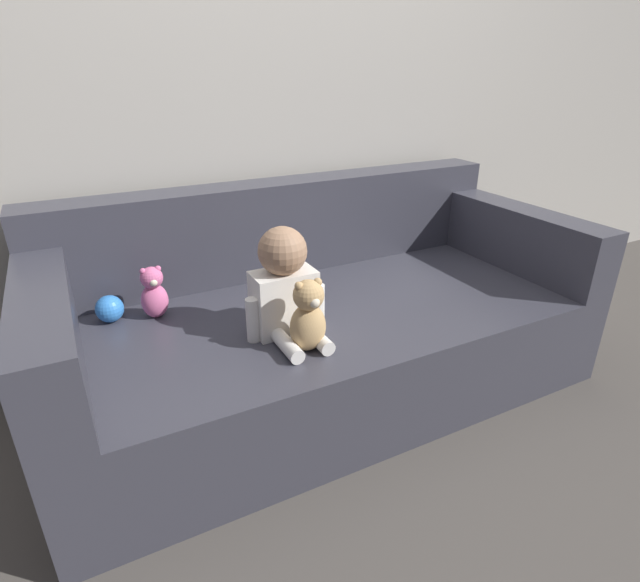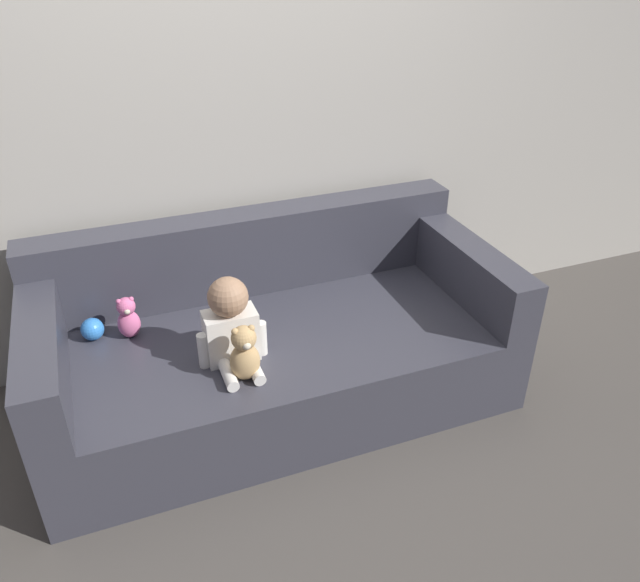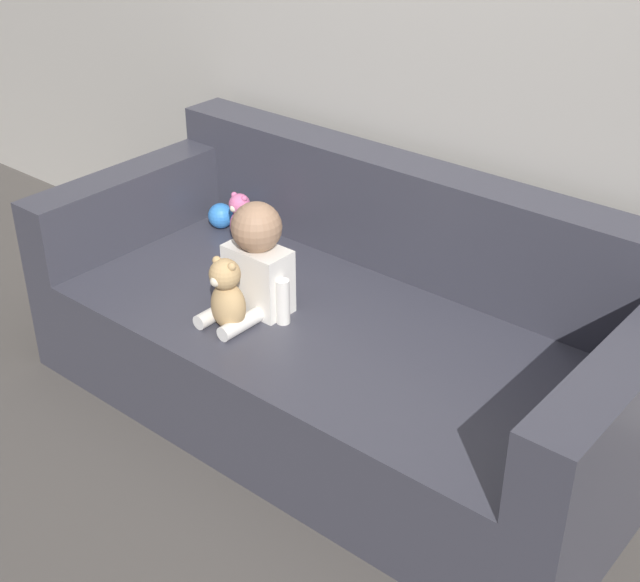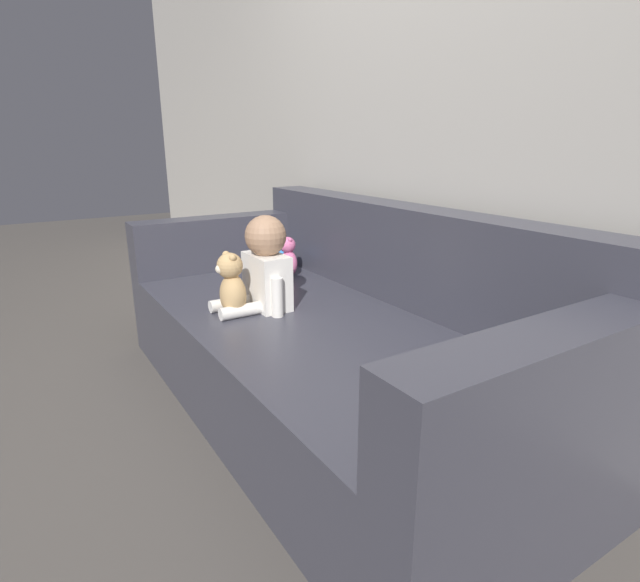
% 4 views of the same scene
% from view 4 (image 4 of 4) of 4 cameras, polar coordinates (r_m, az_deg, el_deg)
% --- Properties ---
extents(ground_plane, '(12.00, 12.00, 0.00)m').
position_cam_4_polar(ground_plane, '(2.10, 0.56, -12.94)').
color(ground_plane, '#4C4742').
extents(wall_back, '(8.00, 0.05, 2.60)m').
position_cam_4_polar(wall_back, '(2.21, 14.60, 23.06)').
color(wall_back, '#ADA89E').
rests_on(wall_back, ground_plane).
extents(couch, '(2.08, 0.99, 0.79)m').
position_cam_4_polar(couch, '(2.01, 2.02, -5.59)').
color(couch, '#383842').
rests_on(couch, ground_plane).
extents(person_baby, '(0.29, 0.31, 0.38)m').
position_cam_4_polar(person_baby, '(2.02, -6.41, 2.79)').
color(person_baby, white).
rests_on(person_baby, couch).
extents(teddy_bear_brown, '(0.12, 0.11, 0.25)m').
position_cam_4_polar(teddy_bear_brown, '(1.96, -10.05, 0.73)').
color(teddy_bear_brown, tan).
rests_on(teddy_bear_brown, couch).
extents(plush_toy_side, '(0.10, 0.09, 0.20)m').
position_cam_4_polar(plush_toy_side, '(2.51, -3.64, 3.93)').
color(plush_toy_side, '#DB6699').
rests_on(plush_toy_side, couch).
extents(toy_ball, '(0.10, 0.10, 0.10)m').
position_cam_4_polar(toy_ball, '(2.67, -4.41, 3.63)').
color(toy_ball, '#337FDB').
rests_on(toy_ball, couch).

